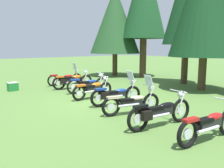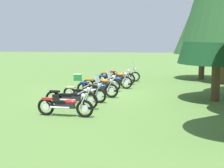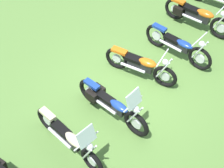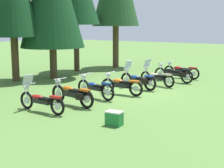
% 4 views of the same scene
% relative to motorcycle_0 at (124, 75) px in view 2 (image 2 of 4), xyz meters
% --- Properties ---
extents(ground_plane, '(80.00, 80.00, 0.00)m').
position_rel_motorcycle_0_xyz_m(ground_plane, '(5.05, -0.91, -0.44)').
color(ground_plane, '#547A38').
extents(motorcycle_0, '(0.67, 2.29, 1.35)m').
position_rel_motorcycle_0_xyz_m(motorcycle_0, '(0.00, 0.00, 0.00)').
color(motorcycle_0, black).
rests_on(motorcycle_0, ground_plane).
extents(motorcycle_1, '(0.79, 2.36, 1.02)m').
position_rel_motorcycle_0_xyz_m(motorcycle_1, '(1.41, -0.37, 0.03)').
color(motorcycle_1, black).
rests_on(motorcycle_1, ground_plane).
extents(motorcycle_2, '(0.80, 2.23, 1.03)m').
position_rel_motorcycle_0_xyz_m(motorcycle_2, '(3.00, -0.35, 0.01)').
color(motorcycle_2, black).
rests_on(motorcycle_2, ground_plane).
extents(motorcycle_3, '(0.77, 2.17, 1.00)m').
position_rel_motorcycle_0_xyz_m(motorcycle_3, '(4.26, -0.94, 0.01)').
color(motorcycle_3, black).
rests_on(motorcycle_3, ground_plane).
extents(motorcycle_4, '(0.84, 2.25, 1.38)m').
position_rel_motorcycle_0_xyz_m(motorcycle_4, '(5.88, -0.97, 0.01)').
color(motorcycle_4, black).
rests_on(motorcycle_4, ground_plane).
extents(motorcycle_5, '(0.88, 2.22, 1.35)m').
position_rel_motorcycle_0_xyz_m(motorcycle_5, '(7.22, -1.34, 0.00)').
color(motorcycle_5, black).
rests_on(motorcycle_5, ground_plane).
extents(motorcycle_6, '(0.76, 2.42, 1.03)m').
position_rel_motorcycle_0_xyz_m(motorcycle_6, '(8.72, -1.70, 0.02)').
color(motorcycle_6, black).
rests_on(motorcycle_6, ground_plane).
extents(motorcycle_7, '(0.72, 2.31, 1.00)m').
position_rel_motorcycle_0_xyz_m(motorcycle_7, '(10.19, -1.56, -0.00)').
color(motorcycle_7, black).
rests_on(motorcycle_7, ground_plane).
extents(pine_tree_0, '(3.97, 3.97, 6.98)m').
position_rel_motorcycle_0_xyz_m(pine_tree_0, '(-1.62, 5.39, 3.94)').
color(pine_tree_0, '#4C3823').
rests_on(pine_tree_0, ground_plane).
extents(picnic_cooler, '(0.37, 0.54, 0.47)m').
position_rel_motorcycle_0_xyz_m(picnic_cooler, '(-0.03, -3.18, -0.21)').
color(picnic_cooler, '#1E7233').
rests_on(picnic_cooler, ground_plane).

